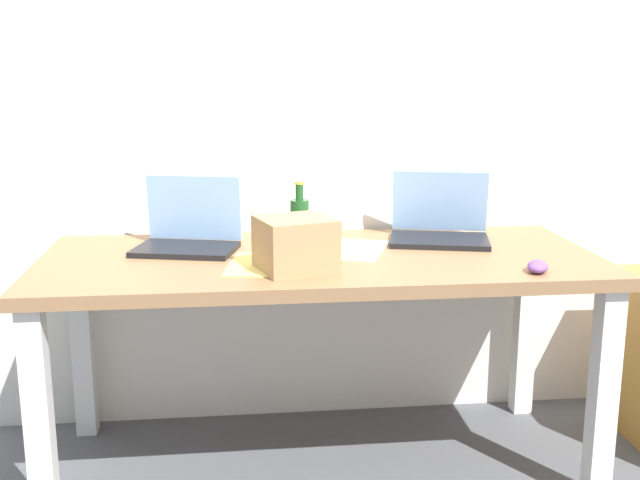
{
  "coord_description": "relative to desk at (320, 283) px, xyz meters",
  "views": [
    {
      "loc": [
        -0.27,
        -2.38,
        1.31
      ],
      "look_at": [
        0.0,
        0.0,
        0.78
      ],
      "focal_mm": 43.32,
      "sensor_mm": 36.0,
      "label": 1
    }
  ],
  "objects": [
    {
      "name": "ground_plane",
      "position": [
        0.0,
        0.0,
        -0.63
      ],
      "size": [
        8.0,
        8.0,
        0.0
      ],
      "primitive_type": "plane",
      "color": "#515459"
    },
    {
      "name": "back_wall",
      "position": [
        0.0,
        0.44,
        0.67
      ],
      "size": [
        5.2,
        0.08,
        2.6
      ],
      "primitive_type": "cube",
      "color": "silver",
      "rests_on": "ground"
    },
    {
      "name": "desk",
      "position": [
        0.0,
        0.0,
        0.0
      ],
      "size": [
        1.77,
        0.76,
        0.73
      ],
      "color": "olive",
      "rests_on": "ground"
    },
    {
      "name": "laptop_left",
      "position": [
        -0.42,
        0.13,
        0.14
      ],
      "size": [
        0.37,
        0.3,
        0.24
      ],
      "color": "black",
      "rests_on": "desk"
    },
    {
      "name": "laptop_right",
      "position": [
        0.43,
        0.17,
        0.14
      ],
      "size": [
        0.38,
        0.33,
        0.23
      ],
      "color": "black",
      "rests_on": "desk"
    },
    {
      "name": "beer_bottle",
      "position": [
        -0.06,
        0.07,
        0.18
      ],
      "size": [
        0.06,
        0.06,
        0.23
      ],
      "color": "#1E5123",
      "rests_on": "desk"
    },
    {
      "name": "computer_mouse",
      "position": [
        0.61,
        -0.28,
        0.11
      ],
      "size": [
        0.1,
        0.12,
        0.03
      ],
      "primitive_type": "ellipsoid",
      "rotation": [
        0.0,
        0.0,
        -0.43
      ],
      "color": "#724799",
      "rests_on": "desk"
    },
    {
      "name": "cardboard_box",
      "position": [
        -0.09,
        -0.17,
        0.17
      ],
      "size": [
        0.26,
        0.25,
        0.16
      ],
      "primitive_type": "cube",
      "rotation": [
        0.0,
        0.0,
        0.29
      ],
      "color": "tan",
      "rests_on": "desk"
    },
    {
      "name": "paper_yellow_folder",
      "position": [
        -0.18,
        -0.1,
        0.09
      ],
      "size": [
        0.26,
        0.33,
        0.0
      ],
      "primitive_type": "cube",
      "rotation": [
        0.0,
        0.0,
        -0.17
      ],
      "color": "#F4E06B",
      "rests_on": "desk"
    },
    {
      "name": "paper_sheet_near_back",
      "position": [
        0.11,
        0.06,
        0.09
      ],
      "size": [
        0.3,
        0.35,
        0.0
      ],
      "primitive_type": "cube",
      "rotation": [
        0.0,
        0.0,
        -0.35
      ],
      "color": "white",
      "rests_on": "desk"
    }
  ]
}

